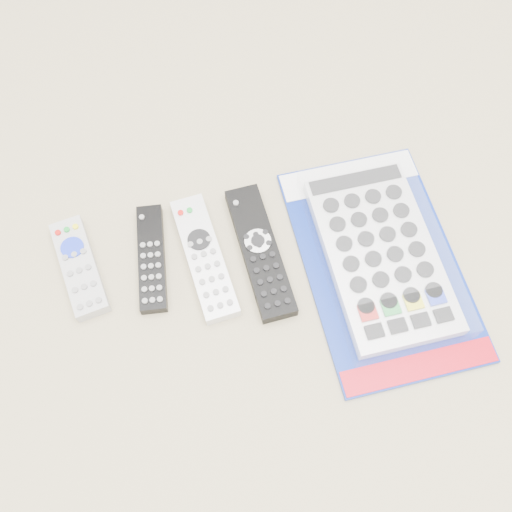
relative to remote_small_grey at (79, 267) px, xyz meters
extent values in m
plane|color=tan|center=(0.25, -0.04, -0.01)|extent=(5.00, 5.00, 0.00)
cube|color=#AAAAAC|center=(0.00, 0.00, 0.00)|extent=(0.08, 0.17, 0.02)
cylinder|color=#1D33DB|center=(-0.01, 0.03, 0.01)|extent=(0.04, 0.04, 0.00)
cube|color=black|center=(0.11, -0.01, 0.00)|extent=(0.05, 0.18, 0.02)
cube|color=silver|center=(0.18, -0.02, 0.00)|extent=(0.07, 0.21, 0.02)
cylinder|color=black|center=(0.18, 0.00, 0.01)|extent=(0.04, 0.04, 0.00)
cube|color=black|center=(0.27, -0.03, 0.00)|extent=(0.07, 0.22, 0.02)
cylinder|color=#BBBBBF|center=(0.27, -0.02, 0.01)|extent=(0.04, 0.04, 0.00)
cube|color=navy|center=(0.44, -0.08, -0.01)|extent=(0.24, 0.38, 0.01)
cube|color=white|center=(0.44, 0.08, 0.00)|extent=(0.22, 0.06, 0.00)
cube|color=red|center=(0.45, -0.25, 0.00)|extent=(0.22, 0.04, 0.00)
cube|color=silver|center=(0.44, -0.08, 0.01)|extent=(0.17, 0.29, 0.02)
cube|color=white|center=(0.44, -0.08, 0.02)|extent=(0.18, 0.31, 0.04)
camera|label=1|loc=(0.18, -0.40, 0.77)|focal=40.00mm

